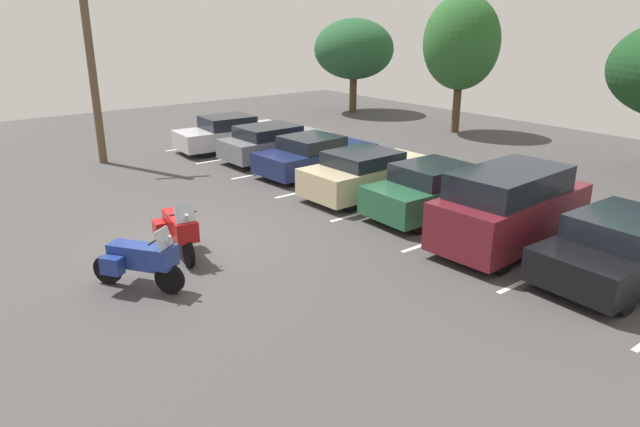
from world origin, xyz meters
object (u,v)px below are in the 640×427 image
car_navy (315,155)px  car_green (436,190)px  car_black (626,247)px  car_grey (275,143)px  motorcycle_second (140,260)px  utility_pole (90,52)px  motorcycle_touring (179,229)px  car_maroon (510,208)px  car_champagne (368,173)px  car_silver (231,133)px

car_navy → car_green: 5.64m
car_black → car_grey: bearing=-180.0°
motorcycle_second → car_navy: bearing=121.0°
car_navy → utility_pole: size_ratio=0.56×
motorcycle_touring → car_green: size_ratio=0.49×
car_green → motorcycle_second: bearing=-93.9°
car_black → utility_pole: utility_pole is taller
car_maroon → motorcycle_touring: bearing=-123.5°
car_grey → car_maroon: 10.87m
utility_pole → motorcycle_second: bearing=-14.7°
car_champagne → car_black: 7.82m
motorcycle_second → car_navy: size_ratio=0.41×
car_navy → car_maroon: 8.35m
car_champagne → car_maroon: 5.23m
car_silver → car_champagne: bearing=0.9°
motorcycle_touring → car_grey: (-6.50, 7.01, 0.02)m
car_silver → car_green: bearing=2.1°
car_silver → car_green: size_ratio=1.08×
car_silver → car_maroon: 13.57m
car_grey → car_green: car_green is taller
motorcycle_touring → car_green: 7.21m
car_navy → car_maroon: car_maroon is taller
motorcycle_second → car_champagne: bearing=103.5°
car_green → car_black: size_ratio=0.93×
car_maroon → car_black: (2.60, 0.44, -0.28)m
car_silver → car_maroon: size_ratio=1.04×
car_black → utility_pole: bearing=-162.5°
utility_pole → car_grey: bearing=55.4°
car_grey → car_black: size_ratio=0.93×
car_green → car_grey: bearing=-180.0°
motorcycle_touring → car_maroon: 7.90m
motorcycle_second → car_green: car_green is taller
car_champagne → motorcycle_second: bearing=-76.5°
motorcycle_touring → car_silver: size_ratio=0.46×
car_maroon → car_champagne: bearing=178.2°
motorcycle_touring → car_green: bearing=76.6°
utility_pole → car_green: bearing=24.5°
motorcycle_touring → car_grey: bearing=132.8°
motorcycle_second → car_champagne: 8.34m
motorcycle_touring → car_green: (1.66, 7.02, 0.04)m
car_champagne → car_maroon: car_maroon is taller
car_navy → car_black: car_black is taller
car_grey → car_navy: size_ratio=0.97×
car_black → car_silver: bearing=-178.5°
car_silver → car_black: (16.17, 0.41, 0.02)m
motorcycle_second → car_silver: car_silver is taller
car_green → car_black: (5.30, 0.00, -0.01)m
car_grey → car_green: (8.16, 0.00, 0.02)m
motorcycle_second → car_navy: 9.83m
car_grey → utility_pole: 7.42m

